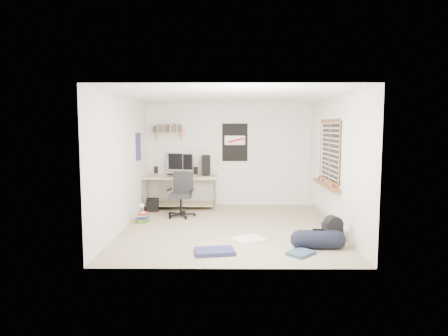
{
  "coord_description": "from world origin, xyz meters",
  "views": [
    {
      "loc": [
        -0.04,
        -7.52,
        1.93
      ],
      "look_at": [
        -0.1,
        0.22,
        1.13
      ],
      "focal_mm": 32.0,
      "sensor_mm": 36.0,
      "label": 1
    }
  ],
  "objects_px": {
    "backpack": "(333,234)",
    "duffel_bag": "(318,240)",
    "office_chair": "(181,194)",
    "desk": "(180,193)",
    "book_stack": "(142,215)"
  },
  "relations": [
    {
      "from": "office_chair",
      "to": "book_stack",
      "type": "height_order",
      "value": "office_chair"
    },
    {
      "from": "desk",
      "to": "office_chair",
      "type": "bearing_deg",
      "value": -95.32
    },
    {
      "from": "desk",
      "to": "backpack",
      "type": "bearing_deg",
      "value": -60.59
    },
    {
      "from": "backpack",
      "to": "duffel_bag",
      "type": "height_order",
      "value": "duffel_bag"
    },
    {
      "from": "desk",
      "to": "office_chair",
      "type": "xyz_separation_m",
      "value": [
        0.13,
        -0.92,
        0.12
      ]
    },
    {
      "from": "office_chair",
      "to": "desk",
      "type": "bearing_deg",
      "value": 107.6
    },
    {
      "from": "desk",
      "to": "office_chair",
      "type": "height_order",
      "value": "office_chair"
    },
    {
      "from": "backpack",
      "to": "desk",
      "type": "bearing_deg",
      "value": 117.82
    },
    {
      "from": "desk",
      "to": "duffel_bag",
      "type": "distance_m",
      "value": 4.09
    },
    {
      "from": "backpack",
      "to": "duffel_bag",
      "type": "relative_size",
      "value": 0.67
    },
    {
      "from": "backpack",
      "to": "book_stack",
      "type": "relative_size",
      "value": 0.83
    },
    {
      "from": "backpack",
      "to": "duffel_bag",
      "type": "distance_m",
      "value": 0.3
    },
    {
      "from": "office_chair",
      "to": "book_stack",
      "type": "distance_m",
      "value": 0.96
    },
    {
      "from": "duffel_bag",
      "to": "backpack",
      "type": "bearing_deg",
      "value": 24.72
    },
    {
      "from": "desk",
      "to": "backpack",
      "type": "distance_m",
      "value": 4.17
    }
  ]
}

